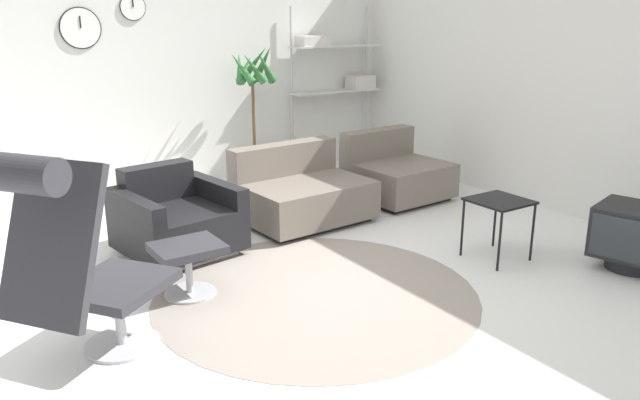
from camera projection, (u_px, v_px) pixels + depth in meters
ground_plane at (291, 277)px, 4.72m from camera, size 12.00×12.00×0.00m
wall_back at (146, 63)px, 6.71m from camera, size 12.00×0.09×2.80m
wall_right at (567, 69)px, 5.96m from camera, size 0.06×12.00×2.80m
round_rug at (316, 294)px, 4.42m from camera, size 2.30×2.30×0.01m
lounge_chair at (73, 250)px, 3.25m from camera, size 1.08×0.98×1.30m
ottoman at (188, 258)px, 4.35m from camera, size 0.47×0.40×0.38m
armchair_red at (176, 222)px, 5.12m from camera, size 0.97×0.95×0.70m
couch_low at (301, 194)px, 5.94m from camera, size 1.21×0.96×0.70m
couch_second at (395, 175)px, 6.67m from camera, size 0.98×0.95×0.70m
side_table at (499, 206)px, 4.96m from camera, size 0.43×0.43×0.49m
crt_television at (635, 235)px, 4.79m from camera, size 0.63×0.67×0.50m
potted_plant at (254, 118)px, 7.12m from camera, size 0.55×0.55×1.60m
shelf_unit at (337, 67)px, 7.84m from camera, size 1.21×0.28×2.00m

